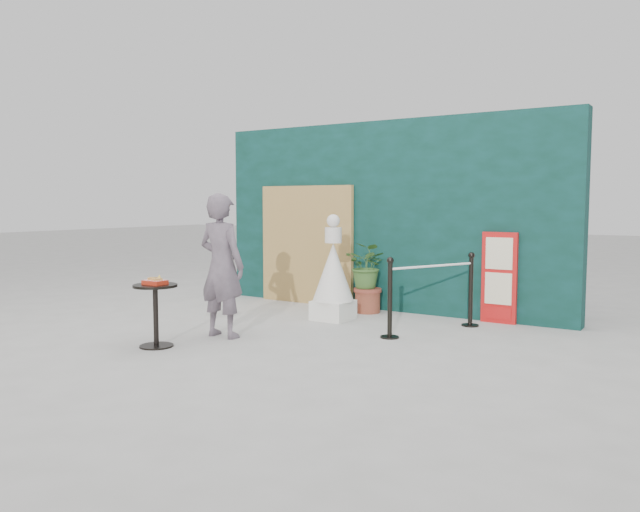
{
  "coord_description": "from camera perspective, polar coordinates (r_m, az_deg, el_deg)",
  "views": [
    {
      "loc": [
        4.53,
        -5.81,
        1.72
      ],
      "look_at": [
        0.0,
        1.2,
        1.0
      ],
      "focal_mm": 35.0,
      "sensor_mm": 36.0,
      "label": 1
    }
  ],
  "objects": [
    {
      "name": "cafe_table",
      "position": [
        7.67,
        -14.8,
        -4.39
      ],
      "size": [
        0.52,
        0.52,
        0.75
      ],
      "color": "black",
      "rests_on": "ground"
    },
    {
      "name": "food_basket",
      "position": [
        7.63,
        -14.83,
        -2.25
      ],
      "size": [
        0.26,
        0.19,
        0.11
      ],
      "color": "red",
      "rests_on": "cafe_table"
    },
    {
      "name": "stanchion_barrier",
      "position": [
        8.42,
        10.22,
        -3.52
      ],
      "size": [
        0.84,
        1.54,
        1.03
      ],
      "color": "black",
      "rests_on": "ground"
    },
    {
      "name": "menu_board",
      "position": [
        9.21,
        16.06,
        -1.93
      ],
      "size": [
        0.5,
        0.07,
        1.3
      ],
      "color": "red",
      "rests_on": "ground"
    },
    {
      "name": "statue",
      "position": [
        9.12,
        1.21,
        -1.93
      ],
      "size": [
        0.6,
        0.6,
        1.55
      ],
      "color": "white",
      "rests_on": "ground"
    },
    {
      "name": "planter",
      "position": [
        9.74,
        4.38,
        -1.47
      ],
      "size": [
        0.65,
        0.56,
        1.1
      ],
      "color": "brown",
      "rests_on": "ground"
    },
    {
      "name": "back_wall",
      "position": [
        10.04,
        6.06,
        3.65
      ],
      "size": [
        6.0,
        0.3,
        3.0
      ],
      "primitive_type": "cube",
      "color": "black",
      "rests_on": "ground"
    },
    {
      "name": "woman",
      "position": [
        8.02,
        -8.98,
        -0.88
      ],
      "size": [
        0.67,
        0.44,
        1.83
      ],
      "primitive_type": "imported",
      "rotation": [
        0.0,
        0.0,
        3.15
      ],
      "color": "slate",
      "rests_on": "ground"
    },
    {
      "name": "ground",
      "position": [
        7.57,
        -4.99,
        -8.23
      ],
      "size": [
        60.0,
        60.0,
        0.0
      ],
      "primitive_type": "plane",
      "color": "#ADAAA5",
      "rests_on": "ground"
    },
    {
      "name": "bamboo_fence",
      "position": [
        10.6,
        -1.26,
        1.03
      ],
      "size": [
        1.8,
        0.08,
        2.0
      ],
      "primitive_type": "cube",
      "color": "tan",
      "rests_on": "ground"
    }
  ]
}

